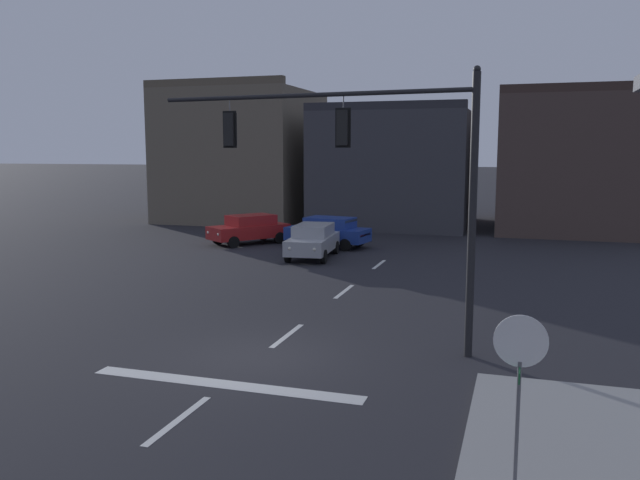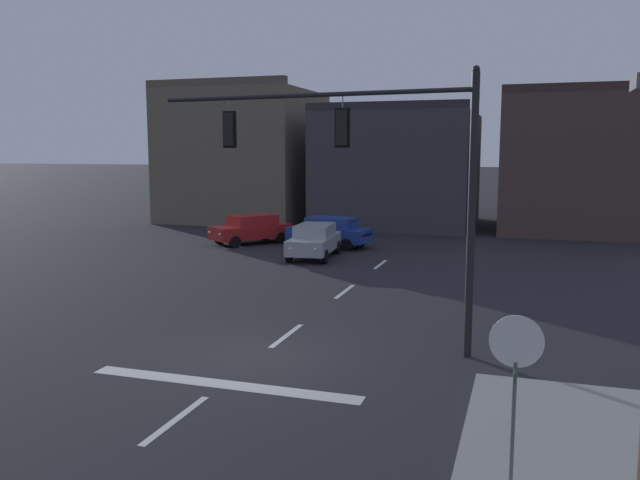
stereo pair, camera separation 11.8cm
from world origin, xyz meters
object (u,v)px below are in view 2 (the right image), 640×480
car_lot_middle (251,228)px  car_lot_farside (330,231)px  stop_sign (516,362)px  car_lot_nearside (314,240)px  signal_mast_near_side (372,160)px

car_lot_middle → car_lot_farside: size_ratio=1.00×
stop_sign → car_lot_farside: stop_sign is taller
car_lot_nearside → car_lot_middle: 5.88m
car_lot_nearside → car_lot_farside: bearing=94.9°
stop_sign → car_lot_farside: (-9.96, 23.57, -1.29)m
car_lot_nearside → car_lot_farside: size_ratio=0.99×
stop_sign → car_lot_nearside: (-9.65, 20.03, -1.29)m
car_lot_middle → signal_mast_near_side: bearing=-56.9°
stop_sign → car_lot_middle: stop_sign is taller
stop_sign → car_lot_nearside: bearing=115.7°
signal_mast_near_side → stop_sign: (3.79, -7.02, -2.75)m
car_lot_farside → stop_sign: bearing=-67.1°
signal_mast_near_side → car_lot_nearside: (-5.87, 13.01, -4.04)m
signal_mast_near_side → stop_sign: size_ratio=3.12×
stop_sign → car_lot_farside: bearing=112.9°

